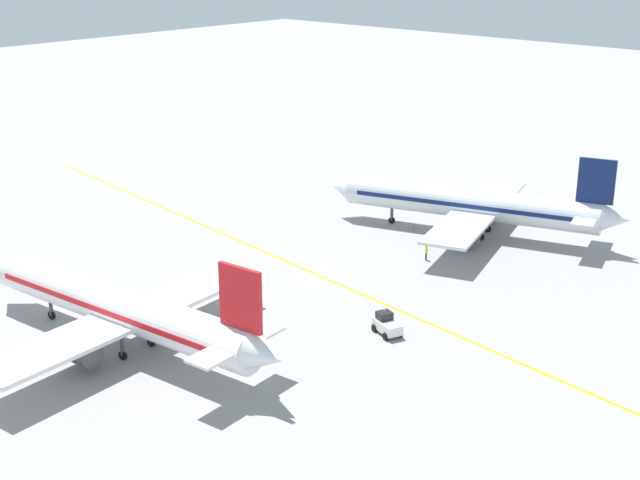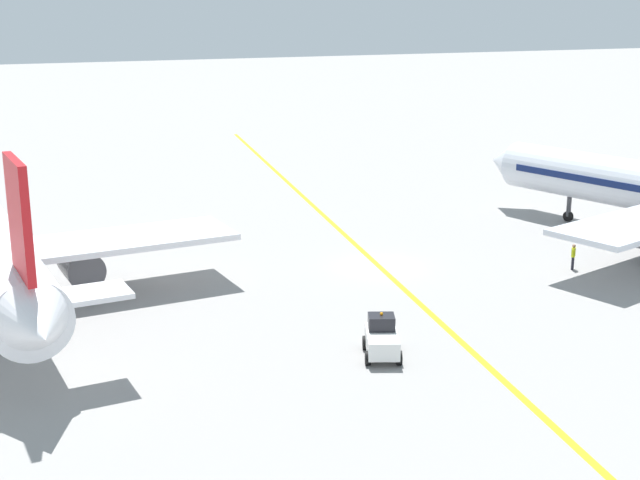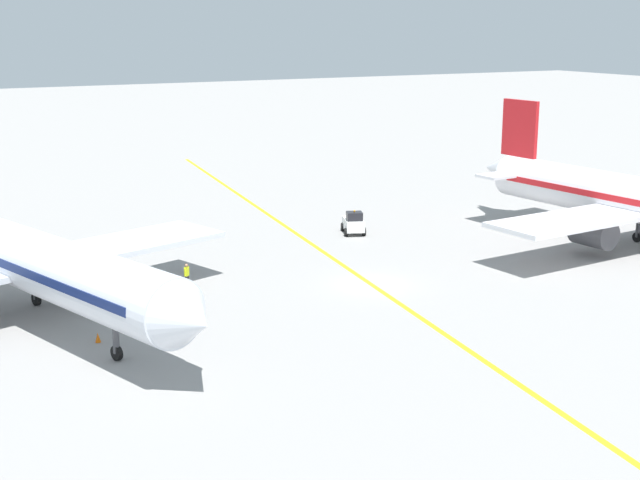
{
  "view_description": "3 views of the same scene",
  "coord_description": "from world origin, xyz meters",
  "px_view_note": "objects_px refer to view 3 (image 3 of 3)",
  "views": [
    {
      "loc": [
        -63.89,
        -57.44,
        34.07
      ],
      "look_at": [
        -1.56,
        -1.14,
        4.73
      ],
      "focal_mm": 50.0,
      "sensor_mm": 36.0,
      "label": 1
    },
    {
      "loc": [
        -24.27,
        -49.91,
        16.94
      ],
      "look_at": [
        -4.21,
        -0.04,
        2.26
      ],
      "focal_mm": 50.0,
      "sensor_mm": 36.0,
      "label": 2
    },
    {
      "loc": [
        30.11,
        49.4,
        17.33
      ],
      "look_at": [
        2.64,
        -2.48,
        2.88
      ],
      "focal_mm": 50.0,
      "sensor_mm": 36.0,
      "label": 3
    }
  ],
  "objects_px": {
    "airplane_adjacent_stand": "(20,257)",
    "ground_crew_worker": "(187,275)",
    "baggage_tug_white": "(353,223)",
    "traffic_cone_near_nose": "(98,337)"
  },
  "relations": [
    {
      "from": "airplane_adjacent_stand",
      "to": "ground_crew_worker",
      "type": "bearing_deg",
      "value": -174.14
    },
    {
      "from": "baggage_tug_white",
      "to": "traffic_cone_near_nose",
      "type": "bearing_deg",
      "value": 31.9
    },
    {
      "from": "baggage_tug_white",
      "to": "ground_crew_worker",
      "type": "distance_m",
      "value": 19.55
    },
    {
      "from": "airplane_adjacent_stand",
      "to": "ground_crew_worker",
      "type": "relative_size",
      "value": 20.69
    },
    {
      "from": "baggage_tug_white",
      "to": "traffic_cone_near_nose",
      "type": "height_order",
      "value": "baggage_tug_white"
    },
    {
      "from": "airplane_adjacent_stand",
      "to": "traffic_cone_near_nose",
      "type": "distance_m",
      "value": 7.81
    },
    {
      "from": "airplane_adjacent_stand",
      "to": "baggage_tug_white",
      "type": "relative_size",
      "value": 10.41
    },
    {
      "from": "baggage_tug_white",
      "to": "ground_crew_worker",
      "type": "xyz_separation_m",
      "value": [
        17.66,
        8.38,
        0.01
      ]
    },
    {
      "from": "baggage_tug_white",
      "to": "traffic_cone_near_nose",
      "type": "relative_size",
      "value": 6.07
    },
    {
      "from": "baggage_tug_white",
      "to": "ground_crew_worker",
      "type": "height_order",
      "value": "baggage_tug_white"
    }
  ]
}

